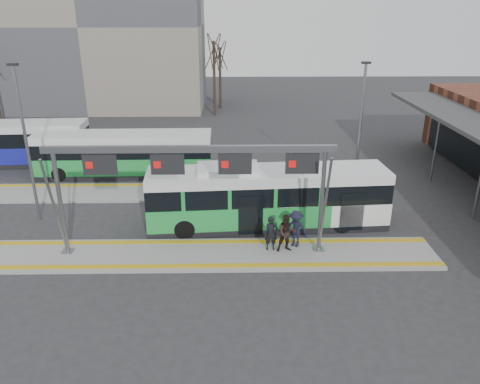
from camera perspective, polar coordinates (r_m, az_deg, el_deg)
The scene contains 17 objects.
ground at distance 22.44m, azimuth -4.43°, elevation -7.80°, with size 120.00×120.00×0.00m, color #2D2D30.
platform_main at distance 22.41m, azimuth -4.43°, elevation -7.63°, with size 22.00×3.00×0.15m, color gray.
platform_second at distance 30.08m, azimuth -11.21°, elevation -0.06°, with size 20.00×3.00×0.15m, color gray.
tactile_main at distance 22.36m, azimuth -4.44°, elevation -7.44°, with size 22.00×2.65×0.02m.
tactile_second at distance 31.10m, azimuth -10.87°, elevation 0.88°, with size 20.00×0.35×0.02m.
gantry at distance 20.93m, azimuth -5.68°, elevation 2.84°, with size 13.00×1.68×5.20m.
apartment_block at distance 57.60m, azimuth -17.43°, elevation 19.04°, with size 24.50×12.50×18.40m.
hero_bus at distance 24.76m, azimuth 3.31°, elevation -0.75°, with size 12.70×3.51×3.45m.
bg_bus_green at distance 33.31m, azimuth -13.95°, elevation 4.44°, with size 12.04×2.71×3.00m.
bg_bus_blue at distance 38.73m, azimuth -26.91°, elevation 5.21°, with size 12.18×3.23×3.15m.
passenger_a at distance 22.32m, azimuth 3.81°, elevation -5.08°, with size 0.61×0.40×1.68m, color black.
passenger_b at distance 22.20m, azimuth 5.72°, elevation -5.02°, with size 0.91×0.71×1.87m, color black.
passenger_c at distance 22.69m, azimuth 6.82°, elevation -4.46°, with size 1.20×0.69×1.86m, color black.
tree_left at distance 50.33m, azimuth -3.22°, elevation 16.70°, with size 1.40×1.40×8.71m.
tree_mid at distance 54.06m, azimuth -2.47°, elevation 16.23°, with size 1.40×1.40×7.68m.
lamp_west at distance 26.87m, azimuth -24.62°, elevation 5.59°, with size 0.50×0.25×8.43m.
lamp_east at distance 27.94m, azimuth 14.38°, elevation 7.23°, with size 0.50×0.25×8.22m.
Camera 1 is at (1.39, -19.48, 11.06)m, focal length 35.00 mm.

